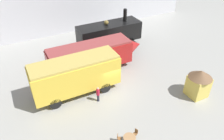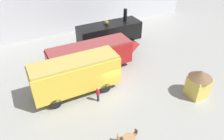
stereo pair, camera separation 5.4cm
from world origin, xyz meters
The scene contains 10 objects.
ground_plane centered at (0.00, 0.00, 0.00)m, with size 80.00×80.00×0.00m, color gray.
backdrop_wall centered at (0.00, 15.92, 4.50)m, with size 44.00×0.15×9.00m.
steam_locomotive centered at (3.97, 8.85, 2.04)m, with size 8.88×2.85×5.00m.
streamlined_locomotive centered at (-0.08, 4.23, 2.00)m, with size 11.69×2.88×3.39m.
passenger_coach_vintage centered at (-3.67, 1.04, 2.32)m, with size 8.72×2.82×3.94m.
cafe_table_mid centered at (-2.14, -6.91, 0.62)m, with size 1.00×1.00×0.75m.
cafe_chair_3 centered at (-1.34, -6.59, 0.51)m, with size 0.39×0.38×0.87m.
cafe_chair_4 centered at (-2.83, -6.38, 0.51)m, with size 0.40×0.40×0.87m.
visitor_person centered at (-2.28, -1.15, 0.92)m, with size 0.34×0.34×1.69m.
ticket_kiosk centered at (7.05, -4.88, 1.67)m, with size 2.34×2.34×3.00m.
Camera 2 is at (-8.42, -16.28, 14.83)m, focal length 35.00 mm.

